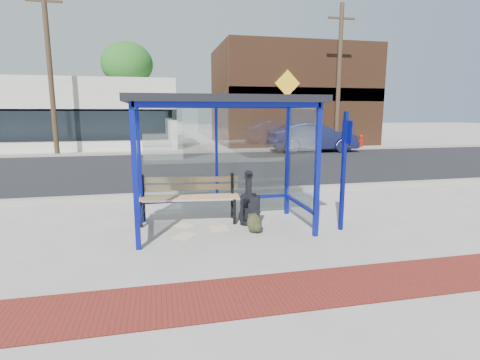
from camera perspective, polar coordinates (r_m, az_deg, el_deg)
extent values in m
plane|color=#B2ADA0|center=(7.04, -2.52, -7.43)|extent=(120.00, 120.00, 0.00)
cube|color=maroon|center=(4.69, 3.28, -16.89)|extent=(60.00, 1.00, 0.01)
cube|color=gray|center=(9.80, -5.49, -2.00)|extent=(60.00, 0.25, 0.12)
cube|color=black|center=(14.81, -7.93, 1.91)|extent=(60.00, 10.00, 0.00)
cube|color=gray|center=(19.85, -9.15, 4.18)|extent=(60.00, 0.25, 0.12)
cube|color=#B2ADA0|center=(21.74, -9.46, 4.55)|extent=(60.00, 4.00, 0.01)
cube|color=#0D1798|center=(5.95, -15.69, 0.30)|extent=(0.08, 0.08, 2.30)
cube|color=#0D1798|center=(6.50, 11.71, 1.30)|extent=(0.08, 0.08, 2.30)
cube|color=#0D1798|center=(7.43, -15.10, 2.27)|extent=(0.08, 0.08, 2.30)
cube|color=#0D1798|center=(7.88, 7.26, 2.99)|extent=(0.08, 0.08, 2.30)
cube|color=#0D1798|center=(7.44, -3.69, 11.19)|extent=(3.00, 0.08, 0.08)
cube|color=#0D1798|center=(5.97, -1.41, 11.42)|extent=(3.00, 0.08, 0.08)
cube|color=#0D1798|center=(6.61, -15.83, 10.93)|extent=(0.08, 1.50, 0.08)
cube|color=#0D1798|center=(7.12, 9.54, 11.11)|extent=(0.08, 1.50, 0.08)
cube|color=#0D1798|center=(7.65, -3.53, -2.89)|extent=(3.00, 0.08, 0.06)
cube|color=#0D1798|center=(6.84, -15.06, -4.82)|extent=(0.08, 1.50, 0.06)
cube|color=#0D1798|center=(7.33, 9.10, -3.58)|extent=(0.08, 1.50, 0.06)
cube|color=#0D1798|center=(7.49, -3.61, 4.21)|extent=(0.05, 0.05, 1.90)
cube|color=silver|center=(7.49, -3.60, 3.90)|extent=(2.84, 0.01, 1.82)
cube|color=silver|center=(6.67, -15.43, 2.75)|extent=(0.02, 1.34, 1.82)
cube|color=silver|center=(7.17, 9.31, 3.50)|extent=(0.02, 1.34, 1.82)
cube|color=black|center=(6.71, -2.68, 12.15)|extent=(3.30, 1.80, 0.12)
cube|color=silver|center=(25.83, -30.60, 8.60)|extent=(18.00, 6.00, 4.00)
cube|color=black|center=(22.98, -32.75, 6.86)|extent=(17.00, 0.04, 1.60)
cube|color=#59331E|center=(26.74, 7.68, 12.51)|extent=(10.00, 7.00, 6.40)
cube|color=black|center=(23.53, 10.64, 12.74)|extent=(10.00, 0.10, 0.80)
cube|color=yellow|center=(22.93, 7.23, 14.40)|extent=(1.56, 0.06, 1.56)
cylinder|color=#4C3826|center=(28.67, -16.51, 10.63)|extent=(0.36, 0.36, 5.00)
ellipsoid|color=#1A5C1A|center=(28.86, -16.83, 16.59)|extent=(3.60, 3.60, 3.06)
cylinder|color=#4C3826|center=(31.70, 13.22, 10.71)|extent=(0.36, 0.36, 5.00)
ellipsoid|color=#1A5C1A|center=(31.87, 13.45, 16.11)|extent=(3.60, 3.60, 3.06)
cylinder|color=#4C3826|center=(20.67, -26.95, 14.40)|extent=(0.24, 0.24, 8.00)
cube|color=#4C3826|center=(21.19, -27.71, 23.02)|extent=(1.60, 0.10, 0.10)
cylinder|color=#4C3826|center=(22.51, 14.83, 14.73)|extent=(0.24, 0.24, 8.00)
cube|color=#4C3826|center=(23.00, 15.23, 22.70)|extent=(1.60, 0.10, 0.10)
cube|color=black|center=(7.29, -14.89, -5.11)|extent=(0.06, 0.06, 0.50)
cube|color=black|center=(7.65, -14.53, -2.66)|extent=(0.06, 0.06, 0.94)
cube|color=black|center=(7.49, -14.66, -4.68)|extent=(0.10, 0.45, 0.06)
cube|color=black|center=(7.25, -0.85, -4.84)|extent=(0.06, 0.06, 0.50)
cube|color=black|center=(7.61, -1.20, -2.39)|extent=(0.06, 0.06, 0.94)
cube|color=black|center=(7.46, -1.03, -4.41)|extent=(0.10, 0.45, 0.06)
cube|color=tan|center=(7.19, -7.93, -3.03)|extent=(1.99, 0.30, 0.04)
cube|color=tan|center=(7.30, -7.92, -2.81)|extent=(1.99, 0.30, 0.04)
cube|color=tan|center=(7.42, -7.90, -2.60)|extent=(1.99, 0.30, 0.04)
cube|color=tan|center=(7.54, -7.89, -2.39)|extent=(1.99, 0.30, 0.04)
cube|color=tan|center=(7.55, -7.91, -1.09)|extent=(1.98, 0.23, 0.11)
cube|color=tan|center=(7.52, -7.94, 0.07)|extent=(1.98, 0.23, 0.11)
cylinder|color=black|center=(7.19, 1.30, -5.51)|extent=(0.38, 0.14, 0.37)
cylinder|color=black|center=(7.12, 1.31, -3.27)|extent=(0.32, 0.14, 0.31)
cube|color=black|center=(7.15, 1.31, -4.43)|extent=(0.27, 0.13, 0.44)
cube|color=black|center=(7.05, 1.32, -0.92)|extent=(0.11, 0.10, 0.44)
cube|color=black|center=(7.02, 1.33, 0.63)|extent=(0.14, 0.10, 0.09)
cube|color=black|center=(7.22, 1.55, -4.57)|extent=(0.41, 0.34, 0.56)
cylinder|color=black|center=(7.31, 0.51, -6.53)|extent=(0.12, 0.21, 0.05)
cylinder|color=black|center=(7.28, 2.57, -6.62)|extent=(0.12, 0.21, 0.05)
cube|color=black|center=(7.15, 1.56, -2.18)|extent=(0.22, 0.12, 0.04)
cube|color=black|center=(7.11, 1.42, -4.69)|extent=(0.27, 0.12, 0.30)
ellipsoid|color=#2B2C18|center=(6.78, 2.22, -6.60)|extent=(0.34, 0.29, 0.34)
ellipsoid|color=#2B2C18|center=(6.71, 2.71, -7.21)|extent=(0.20, 0.16, 0.18)
cube|color=#2B2C18|center=(6.75, 2.14, -5.24)|extent=(0.10, 0.07, 0.03)
cube|color=navy|center=(6.98, 15.46, 1.15)|extent=(0.07, 0.07, 2.15)
cube|color=navy|center=(6.94, 16.01, 7.03)|extent=(0.06, 0.27, 0.40)
cube|color=white|center=(7.29, -8.54, -6.89)|extent=(0.45, 0.45, 0.01)
cube|color=white|center=(7.06, -3.26, -7.35)|extent=(0.36, 0.44, 0.01)
cube|color=white|center=(6.70, -8.43, -8.44)|extent=(0.51, 0.52, 0.01)
imported|color=#171B40|center=(20.80, 11.04, 6.40)|extent=(4.78, 1.72, 1.57)
cylinder|color=#9F180B|center=(23.44, 17.95, 5.41)|extent=(0.22, 0.22, 0.67)
sphere|color=#9F180B|center=(23.42, 18.00, 6.32)|extent=(0.25, 0.25, 0.25)
cylinder|color=#9F180B|center=(23.44, 17.96, 5.69)|extent=(0.36, 0.12, 0.11)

